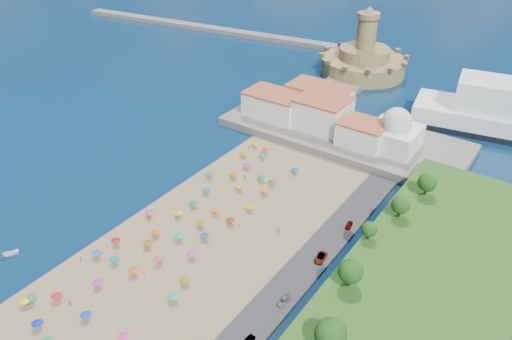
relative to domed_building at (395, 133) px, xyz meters
The scene contains 11 objects.
ground 77.60m from the domed_building, 112.91° to the right, with size 700.00×700.00×0.00m, color #071938.
terrace 21.44m from the domed_building, behind, with size 90.00×36.00×3.00m, color #59544C.
jetty 56.51m from the domed_building, 138.62° to the left, with size 18.00×70.00×2.40m, color #59544C.
breakwater 162.43m from the domed_building, 149.64° to the left, with size 200.00×7.00×2.60m, color #59544C.
waterfront_buildings 33.17m from the domed_building, behind, with size 57.00×29.00×11.00m.
domed_building is the anchor object (origin of this frame).
fortress 79.11m from the domed_building, 122.08° to the left, with size 40.00×40.00×32.40m.
beach_parasols 87.81m from the domed_building, 110.96° to the right, with size 30.60×114.06×2.20m.
beachgoers 69.42m from the domed_building, 116.85° to the right, with size 37.31×84.42×1.88m.
parked_cars 76.61m from the domed_building, 85.49° to the right, with size 2.93×73.51×1.35m.
hillside_trees 81.45m from the domed_building, 76.49° to the right, with size 13.14×108.21×8.13m.
Camera 1 is at (77.90, -80.79, 87.95)m, focal length 35.00 mm.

